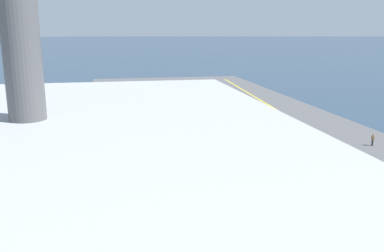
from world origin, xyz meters
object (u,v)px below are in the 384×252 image
(parked_jet_nearest, at_px, (123,189))
(parked_jet_third, at_px, (121,116))
(parked_jet_second, at_px, (125,138))
(crew_brown_vest, at_px, (373,139))
(parked_jet_fourth, at_px, (121,101))

(parked_jet_nearest, xyz_separation_m, parked_jet_third, (31.78, -0.41, -0.32))
(parked_jet_third, bearing_deg, parked_jet_nearest, 179.26)
(parked_jet_nearest, bearing_deg, parked_jet_third, -0.74)
(parked_jet_second, bearing_deg, crew_brown_vest, -90.67)
(parked_jet_fourth, bearing_deg, crew_brown_vest, -131.47)
(parked_jet_nearest, bearing_deg, parked_jet_second, -2.22)
(parked_jet_second, bearing_deg, parked_jet_third, 0.84)
(parked_jet_fourth, distance_m, crew_brown_vest, 45.30)
(parked_jet_nearest, distance_m, parked_jet_fourth, 46.01)
(parked_jet_second, distance_m, parked_jet_third, 15.37)
(parked_jet_fourth, bearing_deg, parked_jet_second, 179.96)
(parked_jet_second, xyz_separation_m, crew_brown_vest, (-0.40, -33.94, -1.79))
(parked_jet_third, distance_m, parked_jet_fourth, 14.23)
(parked_jet_nearest, height_order, parked_jet_fourth, parked_jet_nearest)
(parked_jet_third, xyz_separation_m, parked_jet_fourth, (14.23, -0.25, 0.15))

